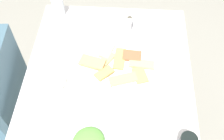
% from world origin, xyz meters
% --- Properties ---
extents(ground_plane, '(6.00, 6.00, 0.00)m').
position_xyz_m(ground_plane, '(0.00, 0.00, 0.00)').
color(ground_plane, gray).
extents(dining_table, '(1.00, 0.82, 0.75)m').
position_xyz_m(dining_table, '(0.00, 0.00, 0.66)').
color(dining_table, white).
rests_on(dining_table, ground_plane).
extents(pide_platter, '(0.34, 0.38, 0.04)m').
position_xyz_m(pide_platter, '(0.06, -0.04, 0.76)').
color(pide_platter, white).
rests_on(pide_platter, dining_table).
extents(salad_plate_rice, '(0.21, 0.21, 0.05)m').
position_xyz_m(salad_plate_rice, '(-0.05, 0.26, 0.77)').
color(salad_plate_rice, white).
rests_on(salad_plate_rice, dining_table).
extents(drinking_glass, '(0.07, 0.07, 0.11)m').
position_xyz_m(drinking_glass, '(0.42, 0.32, 0.81)').
color(drinking_glass, silver).
rests_on(drinking_glass, dining_table).
extents(paper_napkin, '(0.14, 0.14, 0.00)m').
position_xyz_m(paper_napkin, '(-0.16, -0.23, 0.75)').
color(paper_napkin, white).
rests_on(paper_napkin, dining_table).
extents(fork, '(0.19, 0.03, 0.00)m').
position_xyz_m(fork, '(-0.16, -0.24, 0.76)').
color(fork, silver).
rests_on(fork, paper_napkin).
extents(spoon, '(0.18, 0.03, 0.00)m').
position_xyz_m(spoon, '(-0.16, -0.21, 0.76)').
color(spoon, silver).
rests_on(spoon, paper_napkin).
extents(condiment_caddy, '(0.10, 0.10, 0.09)m').
position_xyz_m(condiment_caddy, '(0.33, -0.09, 0.78)').
color(condiment_caddy, '#B2B2B7').
rests_on(condiment_caddy, dining_table).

